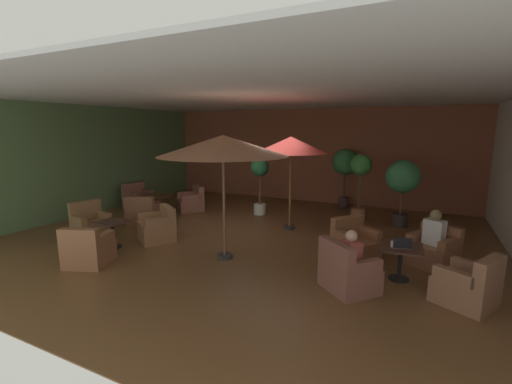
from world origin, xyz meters
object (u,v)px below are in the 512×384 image
Objects in this scene: open_laptop at (402,245)px; armchair_front_left_west at (468,286)px; armchair_front_left_east at (354,244)px; cafe_table_front_right at (112,228)px; armchair_front_left_north at (433,251)px; potted_tree_mid_left at (260,177)px; armchair_front_right_east at (88,250)px; armchair_front_right_north at (91,226)px; armchair_mid_center_east at (191,202)px; patron_blue_shirt at (435,229)px; cafe_table_front_left at (401,254)px; potted_tree_mid_right at (402,180)px; patio_umbrella_center_beige at (223,146)px; patron_by_window at (351,250)px; iced_drink_cup at (393,244)px; patio_umbrella_tall_red at (291,145)px; cafe_table_mid_center at (156,199)px; armchair_mid_center_south at (138,200)px; potted_tree_right_corner at (345,164)px; potted_tree_left_corner at (360,176)px; armchair_mid_center_north at (143,213)px; armchair_front_right_south at (158,228)px; armchair_front_left_south at (347,272)px.

armchair_front_left_west is at bearing -25.28° from open_laptop.
cafe_table_front_right is (-5.08, -1.70, 0.15)m from armchair_front_left_east.
armchair_front_left_west is (0.45, -1.52, 0.00)m from armchair_front_left_north.
armchair_front_right_east is at bearing -103.59° from potted_tree_mid_left.
armchair_mid_center_east is (0.42, 3.52, -0.03)m from armchair_front_right_north.
patron_blue_shirt is at bearing 62.88° from open_laptop.
cafe_table_front_left is at bearing -35.91° from armchair_front_left_east.
armchair_front_right_east is 1.45× the size of patron_blue_shirt.
cafe_table_front_left is 1.14m from armchair_front_left_north.
potted_tree_mid_right reaches higher than open_laptop.
patron_by_window is (2.63, -0.33, -1.64)m from patio_umbrella_center_beige.
iced_drink_cup is at bearing 50.50° from patron_by_window.
armchair_mid_center_east is at bearing 166.45° from armchair_front_left_north.
patron_blue_shirt is 6.38× the size of iced_drink_cup.
patio_umbrella_tall_red is 6.88× the size of open_laptop.
armchair_front_right_north reaches higher than cafe_table_front_right.
patio_umbrella_tall_red is 1.40× the size of potted_tree_mid_left.
armchair_front_left_north is 1.37× the size of cafe_table_mid_center.
armchair_mid_center_south is at bearing 152.50° from patio_umbrella_center_beige.
armchair_front_left_east is 0.53× the size of potted_tree_right_corner.
iced_drink_cup is at bearing -43.85° from armchair_front_left_east.
armchair_front_left_north is 7.34m from armchair_mid_center_east.
potted_tree_mid_right is (6.35, 1.03, 0.99)m from armchair_mid_center_east.
cafe_table_front_left is 4.22m from potted_tree_left_corner.
armchair_front_left_east is 1.03× the size of armchair_front_left_west.
cafe_table_front_right is 7.52m from potted_tree_mid_right.
armchair_front_left_north is at bearing 12.16° from armchair_front_left_east.
patio_umbrella_center_beige is at bearing -159.74° from patron_blue_shirt.
patio_umbrella_center_beige is at bearing -20.01° from armchair_mid_center_north.
potted_tree_right_corner reaches higher than cafe_table_front_right.
armchair_front_left_east is at bearing 18.51° from cafe_table_front_right.
armchair_mid_center_south is at bearing -161.94° from armchair_mid_center_east.
armchair_front_right_east reaches higher than cafe_table_front_left.
patio_umbrella_center_beige reaches higher than armchair_front_left_north.
armchair_front_right_east reaches higher than armchair_front_right_south.
armchair_mid_center_south is 6.00m from patio_umbrella_center_beige.
armchair_front_right_north is at bearing -158.15° from armchair_front_right_south.
potted_tree_left_corner is (1.97, 4.39, -1.03)m from patio_umbrella_center_beige.
armchair_mid_center_east is (-5.67, 2.04, -0.01)m from armchair_front_left_east.
armchair_front_left_west is 6.89m from potted_tree_right_corner.
armchair_front_left_south reaches higher than armchair_front_left_east.
cafe_table_mid_center is at bearing 113.70° from armchair_front_right_east.
cafe_table_front_right is 0.31× the size of potted_tree_right_corner.
armchair_front_left_east is (-1.47, -0.32, 0.01)m from armchair_front_left_north.
armchair_front_right_east reaches higher than open_laptop.
potted_tree_right_corner is at bearing 111.52° from cafe_table_front_left.
armchair_front_right_north reaches higher than armchair_front_left_north.
potted_tree_mid_right reaches higher than armchair_mid_center_south.
armchair_front_left_south is 6.83m from armchair_mid_center_east.
armchair_mid_center_east is at bearing 98.88° from cafe_table_front_right.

